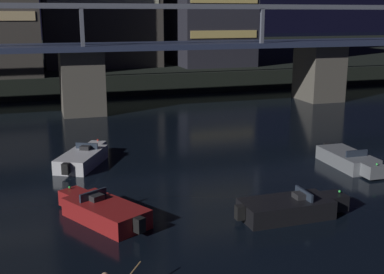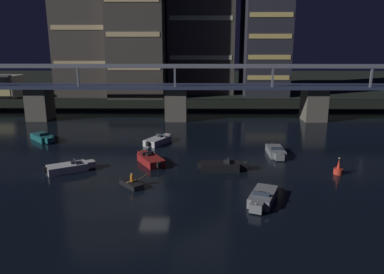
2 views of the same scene
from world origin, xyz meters
name	(u,v)px [view 1 (image 1 of 2)]	position (x,y,z in m)	size (l,w,h in m)	color
far_riverbank	(57,57)	(0.00, 81.69, 1.10)	(240.00, 80.00, 2.20)	black
river_bridge	(81,66)	(0.00, 33.68, 4.16)	(100.59, 6.40, 9.38)	#605B51
speedboat_near_center	(83,158)	(-1.51, 17.81, 0.41)	(3.47, 4.91, 1.16)	silver
speedboat_near_right	(290,208)	(6.30, 7.36, 0.41)	(5.20, 1.85, 1.16)	black
speedboat_mid_center	(349,160)	(13.02, 12.81, 0.41)	(1.86, 5.20, 1.16)	gray
speedboat_far_left	(103,211)	(-1.48, 9.43, 0.41)	(3.58, 4.88, 1.16)	maroon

